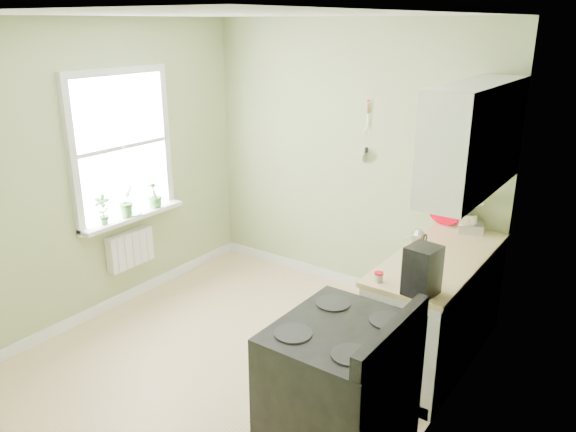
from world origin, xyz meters
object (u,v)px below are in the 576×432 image
Objects in this scene: stove at (339,400)px; kettle at (418,240)px; coffee_maker at (422,272)px; stand_mixer at (472,210)px.

stove is 1.63m from kettle.
stove is at bearing -98.86° from coffee_maker.
stand_mixer is 2.29× the size of kettle.
kettle is (-0.19, -0.74, -0.09)m from stand_mixer.
stove is at bearing -90.11° from stand_mixer.
kettle is 0.53× the size of coffee_maker.
stand_mixer is 1.45m from coffee_maker.
stove is 6.29× the size of kettle.
stove is 1.02m from coffee_maker.
stand_mixer is (0.00, 2.28, 0.57)m from stove.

